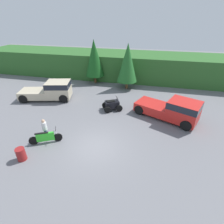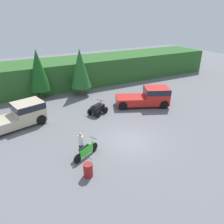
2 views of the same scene
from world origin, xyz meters
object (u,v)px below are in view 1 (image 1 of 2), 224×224
Objects in this scene: pickup_truck_second at (51,90)px; rider_person at (45,129)px; pickup_truck_red at (173,109)px; dirt_bike at (46,137)px; quad_atv at (112,105)px; steel_barrel at (21,154)px.

pickup_truck_second is 3.33× the size of rider_person.
pickup_truck_second is (-12.60, 1.53, -0.00)m from pickup_truck_red.
dirt_bike is 6.98m from quad_atv.
steel_barrel is at bearing -133.70° from rider_person.
steel_barrel is (-4.21, -7.86, -0.06)m from quad_atv.
rider_person is at bearing 90.31° from dirt_bike.
pickup_truck_red is 2.73× the size of dirt_bike.
quad_atv reaches higher than steel_barrel.
quad_atv is at bearing 32.62° from dirt_bike.
pickup_truck_second is 9.26m from steel_barrel.
pickup_truck_second reaches higher than quad_atv.
quad_atv is 1.24× the size of rider_person.
pickup_truck_red is 2.73× the size of quad_atv.
pickup_truck_red is at bearing -33.22° from quad_atv.
rider_person is at bearing -77.65° from pickup_truck_second.
rider_person is 2.37m from steel_barrel.
dirt_bike is at bearing -148.28° from quad_atv.
quad_atv is 2.43× the size of steel_barrel.
rider_person reaches higher than dirt_bike.
rider_person reaches higher than steel_barrel.
pickup_truck_red is at bearing 36.55° from steel_barrel.
dirt_bike is (3.40, -6.94, -0.58)m from pickup_truck_second.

